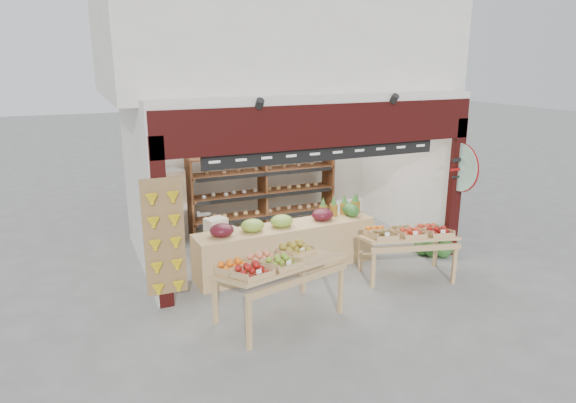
# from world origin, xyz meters

# --- Properties ---
(ground) EXTENTS (60.00, 60.00, 0.00)m
(ground) POSITION_xyz_m (0.00, 0.00, 0.00)
(ground) COLOR slate
(ground) RESTS_ON ground
(shop_structure) EXTENTS (6.36, 5.12, 5.40)m
(shop_structure) POSITION_xyz_m (0.00, 1.61, 3.92)
(shop_structure) COLOR silver
(shop_structure) RESTS_ON ground
(banana_board) EXTENTS (0.60, 0.15, 1.80)m
(banana_board) POSITION_xyz_m (-2.73, -1.17, 1.12)
(banana_board) COLOR olive
(banana_board) RESTS_ON ground
(gift_sign) EXTENTS (0.04, 0.93, 0.92)m
(gift_sign) POSITION_xyz_m (2.75, -1.15, 1.75)
(gift_sign) COLOR #B4E3C7
(gift_sign) RESTS_ON ground
(back_shelving) EXTENTS (3.28, 0.54, 2.00)m
(back_shelving) POSITION_xyz_m (-0.07, 1.78, 1.26)
(back_shelving) COLOR brown
(back_shelving) RESTS_ON ground
(refrigerator) EXTENTS (0.79, 0.79, 1.60)m
(refrigerator) POSITION_xyz_m (-2.24, 1.51, 0.80)
(refrigerator) COLOR silver
(refrigerator) RESTS_ON ground
(cardboard_stack) EXTENTS (1.05, 0.87, 0.68)m
(cardboard_stack) POSITION_xyz_m (-1.21, 1.02, 0.25)
(cardboard_stack) COLOR beige
(cardboard_stack) RESTS_ON ground
(mid_counter) EXTENTS (3.37, 0.85, 1.06)m
(mid_counter) POSITION_xyz_m (-0.49, -0.49, 0.46)
(mid_counter) COLOR tan
(mid_counter) RESTS_ON ground
(display_table_left) EXTENTS (1.95, 1.39, 1.11)m
(display_table_left) POSITION_xyz_m (-1.42, -2.12, 0.87)
(display_table_left) COLOR tan
(display_table_left) RESTS_ON ground
(display_table_right) EXTENTS (1.71, 1.23, 0.99)m
(display_table_right) POSITION_xyz_m (1.30, -1.61, 0.78)
(display_table_right) COLOR tan
(display_table_right) RESTS_ON ground
(watermelon_pile) EXTENTS (0.75, 0.75, 0.59)m
(watermelon_pile) POSITION_xyz_m (2.46, -0.93, 0.19)
(watermelon_pile) COLOR #1C4617
(watermelon_pile) RESTS_ON ground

